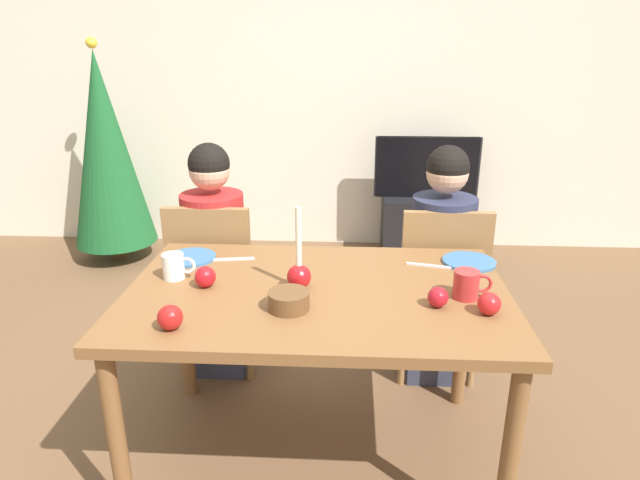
# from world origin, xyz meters

# --- Properties ---
(ground_plane) EXTENTS (7.68, 7.68, 0.00)m
(ground_plane) POSITION_xyz_m (0.00, 0.00, 0.00)
(ground_plane) COLOR brown
(back_wall) EXTENTS (6.40, 0.10, 2.60)m
(back_wall) POSITION_xyz_m (0.00, 2.60, 1.30)
(back_wall) COLOR beige
(back_wall) RESTS_ON ground
(dining_table) EXTENTS (1.40, 0.90, 0.75)m
(dining_table) POSITION_xyz_m (0.00, 0.00, 0.67)
(dining_table) COLOR brown
(dining_table) RESTS_ON ground
(chair_left) EXTENTS (0.40, 0.40, 0.90)m
(chair_left) POSITION_xyz_m (-0.54, 0.61, 0.51)
(chair_left) COLOR olive
(chair_left) RESTS_ON ground
(chair_right) EXTENTS (0.40, 0.40, 0.90)m
(chair_right) POSITION_xyz_m (0.56, 0.61, 0.51)
(chair_right) COLOR olive
(chair_right) RESTS_ON ground
(person_left_child) EXTENTS (0.30, 0.30, 1.17)m
(person_left_child) POSITION_xyz_m (-0.54, 0.64, 0.57)
(person_left_child) COLOR #33384C
(person_left_child) RESTS_ON ground
(person_right_child) EXTENTS (0.30, 0.30, 1.17)m
(person_right_child) POSITION_xyz_m (0.56, 0.64, 0.57)
(person_right_child) COLOR #33384C
(person_right_child) RESTS_ON ground
(tv_stand) EXTENTS (0.64, 0.40, 0.48)m
(tv_stand) POSITION_xyz_m (0.70, 2.30, 0.24)
(tv_stand) COLOR black
(tv_stand) RESTS_ON ground
(tv) EXTENTS (0.79, 0.05, 0.46)m
(tv) POSITION_xyz_m (0.70, 2.30, 0.71)
(tv) COLOR black
(tv) RESTS_ON tv_stand
(christmas_tree) EXTENTS (0.60, 0.60, 1.64)m
(christmas_tree) POSITION_xyz_m (-1.69, 2.10, 0.85)
(christmas_tree) COLOR brown
(christmas_tree) RESTS_ON ground
(candle_centerpiece) EXTENTS (0.09, 0.09, 0.31)m
(candle_centerpiece) POSITION_xyz_m (-0.07, 0.01, 0.81)
(candle_centerpiece) COLOR red
(candle_centerpiece) RESTS_ON dining_table
(plate_left) EXTENTS (0.21, 0.21, 0.01)m
(plate_left) POSITION_xyz_m (-0.55, 0.27, 0.76)
(plate_left) COLOR teal
(plate_left) RESTS_ON dining_table
(plate_right) EXTENTS (0.22, 0.22, 0.01)m
(plate_right) POSITION_xyz_m (0.61, 0.29, 0.76)
(plate_right) COLOR teal
(plate_right) RESTS_ON dining_table
(mug_left) EXTENTS (0.13, 0.08, 0.10)m
(mug_left) POSITION_xyz_m (-0.55, 0.07, 0.80)
(mug_left) COLOR white
(mug_left) RESTS_ON dining_table
(mug_right) EXTENTS (0.14, 0.09, 0.10)m
(mug_right) POSITION_xyz_m (0.53, -0.04, 0.80)
(mug_right) COLOR #B72D2D
(mug_right) RESTS_ON dining_table
(fork_left) EXTENTS (0.18, 0.04, 0.01)m
(fork_left) POSITION_xyz_m (-0.37, 0.27, 0.75)
(fork_left) COLOR silver
(fork_left) RESTS_ON dining_table
(fork_right) EXTENTS (0.18, 0.05, 0.01)m
(fork_right) POSITION_xyz_m (0.44, 0.24, 0.75)
(fork_right) COLOR silver
(fork_right) RESTS_ON dining_table
(bowl_walnuts) EXTENTS (0.14, 0.14, 0.06)m
(bowl_walnuts) POSITION_xyz_m (-0.09, -0.16, 0.78)
(bowl_walnuts) COLOR brown
(bowl_walnuts) RESTS_ON dining_table
(apple_near_candle) EXTENTS (0.07, 0.07, 0.07)m
(apple_near_candle) POSITION_xyz_m (0.42, -0.12, 0.79)
(apple_near_candle) COLOR #AC1520
(apple_near_candle) RESTS_ON dining_table
(apple_by_left_plate) EXTENTS (0.08, 0.08, 0.08)m
(apple_by_left_plate) POSITION_xyz_m (-0.44, -0.32, 0.79)
(apple_by_left_plate) COLOR #AE1817
(apple_by_left_plate) RESTS_ON dining_table
(apple_by_right_mug) EXTENTS (0.08, 0.08, 0.08)m
(apple_by_right_mug) POSITION_xyz_m (-0.41, 0.00, 0.79)
(apple_by_right_mug) COLOR red
(apple_by_right_mug) RESTS_ON dining_table
(apple_far_edge) EXTENTS (0.08, 0.08, 0.08)m
(apple_far_edge) POSITION_xyz_m (0.58, -0.16, 0.79)
(apple_far_edge) COLOR red
(apple_far_edge) RESTS_ON dining_table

